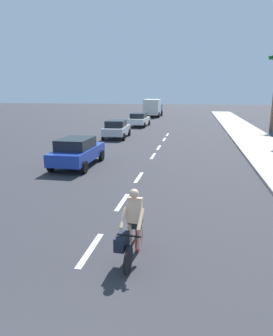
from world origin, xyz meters
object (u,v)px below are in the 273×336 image
at_px(parked_car_blue, 77,151).
at_px(delivery_truck, 153,107).
at_px(parked_car_silver, 117,128).
at_px(parked_car_white, 139,119).
at_px(cyclist, 132,230).

height_order(parked_car_blue, delivery_truck, delivery_truck).
height_order(parked_car_blue, parked_car_silver, same).
distance_m(parked_car_blue, delivery_truck, 34.32).
bearing_deg(parked_car_silver, delivery_truck, 87.08).
relative_size(parked_car_white, delivery_truck, 0.71).
bearing_deg(delivery_truck, parked_car_blue, -88.80).
relative_size(parked_car_silver, parked_car_white, 0.97).
bearing_deg(parked_car_blue, cyclist, -61.55).
distance_m(parked_car_silver, parked_car_white, 9.33).
bearing_deg(parked_car_blue, parked_car_white, 90.28).
relative_size(cyclist, parked_car_blue, 0.42).
bearing_deg(parked_car_blue, parked_car_silver, 92.49).
relative_size(cyclist, parked_car_silver, 0.42).
relative_size(cyclist, delivery_truck, 0.29).
xyz_separation_m(parked_car_blue, parked_car_white, (-0.21, 19.89, 0.00)).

